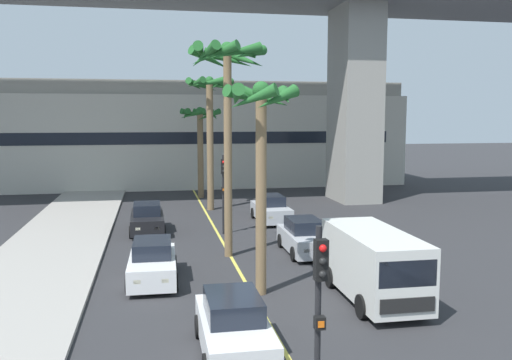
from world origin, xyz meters
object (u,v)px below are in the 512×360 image
traffic_light_median_far (223,183)px  palm_tree_near_median (200,128)px  car_queue_second (152,263)px  car_queue_fourth (234,327)px  palm_tree_mid_median (261,129)px  palm_tree_far_median (210,107)px  palm_tree_farthest_median (227,78)px  car_queue_third (304,237)px  traffic_light_median_near (319,306)px  car_queue_front (147,219)px  car_queue_fifth (271,209)px  delivery_van (373,263)px

traffic_light_median_far → palm_tree_near_median: bearing=90.1°
car_queue_second → traffic_light_median_far: 8.70m
car_queue_fourth → palm_tree_mid_median: 7.02m
palm_tree_far_median → palm_tree_farthest_median: 12.23m
car_queue_third → palm_tree_mid_median: palm_tree_mid_median is taller
car_queue_fourth → palm_tree_farthest_median: palm_tree_farthest_median is taller
car_queue_third → car_queue_fourth: 10.91m
traffic_light_median_far → palm_tree_mid_median: (0.01, -9.82, 3.07)m
car_queue_fourth → palm_tree_near_median: size_ratio=0.60×
car_queue_fourth → traffic_light_median_near: (0.99, -4.16, 1.99)m
car_queue_front → traffic_light_median_far: bearing=-17.8°
car_queue_second → palm_tree_far_median: size_ratio=0.47×
car_queue_second → palm_tree_mid_median: (3.70, -2.20, 5.06)m
car_queue_fourth → traffic_light_median_near: traffic_light_median_near is taller
car_queue_fourth → palm_tree_far_median: 22.96m
car_queue_second → traffic_light_median_near: bearing=-74.4°
palm_tree_farthest_median → palm_tree_near_median: bearing=88.8°
traffic_light_median_far → palm_tree_mid_median: bearing=-89.9°
car_queue_fourth → palm_tree_far_median: bearing=85.5°
car_queue_second → palm_tree_farthest_median: palm_tree_farthest_median is taller
traffic_light_median_far → palm_tree_far_median: bearing=89.0°
car_queue_third → palm_tree_far_median: 13.98m
palm_tree_mid_median → car_queue_second: bearing=149.3°
palm_tree_farthest_median → car_queue_fifth: bearing=64.4°
traffic_light_median_near → palm_tree_mid_median: palm_tree_mid_median is taller
traffic_light_median_far → car_queue_third: bearing=-55.8°
delivery_van → palm_tree_far_median: size_ratio=0.60×
delivery_van → car_queue_fifth: bearing=91.7°
palm_tree_farthest_median → palm_tree_mid_median: bearing=-85.7°
car_queue_fifth → palm_tree_farthest_median: palm_tree_farthest_median is taller
car_queue_fifth → palm_tree_far_median: palm_tree_far_median is taller
traffic_light_median_near → palm_tree_farthest_median: bearing=89.0°
car_queue_third → palm_tree_near_median: palm_tree_near_median is taller
traffic_light_median_far → palm_tree_mid_median: 10.29m
palm_tree_mid_median → palm_tree_farthest_median: 5.70m
traffic_light_median_near → palm_tree_near_median: 31.85m
palm_tree_mid_median → palm_tree_farthest_median: size_ratio=0.79×
palm_tree_near_median → traffic_light_median_far: bearing=-89.9°
palm_tree_farthest_median → palm_tree_far_median: bearing=87.6°
traffic_light_median_far → palm_tree_farthest_median: bearing=-94.9°
delivery_van → traffic_light_median_near: (-4.25, -7.40, 1.43)m
palm_tree_near_median → palm_tree_farthest_median: (-0.36, -17.68, 2.53)m
car_queue_front → palm_tree_near_median: 13.35m
car_queue_second → traffic_light_median_near: (3.06, -10.95, 1.99)m
delivery_van → car_queue_third: bearing=94.4°
palm_tree_near_median → car_queue_fourth: bearing=-93.3°
car_queue_front → traffic_light_median_near: size_ratio=0.98×
car_queue_third → palm_tree_farthest_median: (-3.49, 0.06, 7.12)m
car_queue_second → palm_tree_near_median: (3.67, 20.79, 4.59)m
traffic_light_median_near → palm_tree_mid_median: bearing=85.8°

